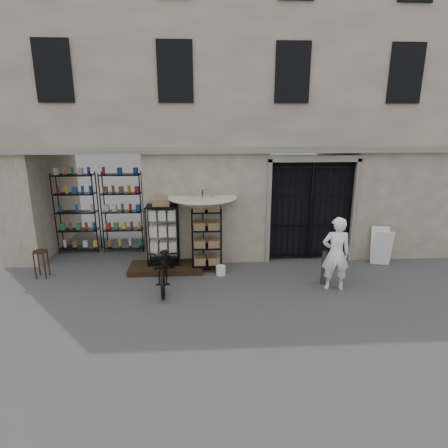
{
  "coord_description": "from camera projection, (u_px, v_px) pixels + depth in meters",
  "views": [
    {
      "loc": [
        -1.38,
        -8.18,
        4.08
      ],
      "look_at": [
        -0.8,
        1.4,
        1.35
      ],
      "focal_mm": 30.0,
      "sensor_mm": 36.0,
      "label": 1
    }
  ],
  "objects": [
    {
      "name": "iron_gate",
      "position": [
        309.0,
        209.0,
        10.93
      ],
      "size": [
        2.5,
        0.21,
        3.0
      ],
      "color": "black",
      "rests_on": "ground"
    },
    {
      "name": "shopkeeper",
      "position": [
        333.0,
        289.0,
        9.26
      ],
      "size": [
        0.85,
        1.9,
        0.44
      ],
      "primitive_type": "imported",
      "rotation": [
        0.0,
        0.0,
        3.05
      ],
      "color": "white",
      "rests_on": "ground"
    },
    {
      "name": "bicycle",
      "position": [
        166.0,
        286.0,
        9.43
      ],
      "size": [
        0.78,
        1.13,
        2.09
      ],
      "primitive_type": "imported",
      "rotation": [
        0.0,
        0.0,
        0.04
      ],
      "color": "black",
      "rests_on": "ground"
    },
    {
      "name": "shop_recess",
      "position": [
        97.0,
        208.0,
        11.07
      ],
      "size": [
        3.0,
        1.7,
        3.0
      ],
      "primitive_type": "cube",
      "color": "black",
      "rests_on": "ground"
    },
    {
      "name": "display_cabinet",
      "position": [
        163.0,
        238.0,
        10.33
      ],
      "size": [
        0.93,
        0.71,
        1.79
      ],
      "rotation": [
        0.0,
        0.0,
        -0.28
      ],
      "color": "black",
      "rests_on": "step_platform"
    },
    {
      "name": "market_umbrella",
      "position": [
        203.0,
        201.0,
        10.13
      ],
      "size": [
        1.77,
        1.8,
        2.67
      ],
      "rotation": [
        0.0,
        0.0,
        0.09
      ],
      "color": "black",
      "rests_on": "ground"
    },
    {
      "name": "step_platform",
      "position": [
        166.0,
        268.0,
        10.38
      ],
      "size": [
        2.0,
        0.9,
        0.15
      ],
      "primitive_type": "cube",
      "color": "black",
      "rests_on": "ground"
    },
    {
      "name": "shop_shelving",
      "position": [
        100.0,
        212.0,
        11.61
      ],
      "size": [
        2.7,
        0.5,
        2.5
      ],
      "primitive_type": "cube",
      "color": "black",
      "rests_on": "ground"
    },
    {
      "name": "main_building",
      "position": [
        245.0,
        104.0,
        11.66
      ],
      "size": [
        14.0,
        4.0,
        9.0
      ],
      "primitive_type": "cube",
      "color": "tan",
      "rests_on": "ground"
    },
    {
      "name": "wire_rack",
      "position": [
        207.0,
        240.0,
        10.22
      ],
      "size": [
        0.82,
        0.61,
        1.79
      ],
      "rotation": [
        0.0,
        0.0,
        -0.06
      ],
      "color": "black",
      "rests_on": "ground"
    },
    {
      "name": "wooden_stool",
      "position": [
        41.0,
        263.0,
        9.84
      ],
      "size": [
        0.39,
        0.39,
        0.74
      ],
      "rotation": [
        0.0,
        0.0,
        -0.1
      ],
      "color": "black",
      "rests_on": "ground"
    },
    {
      "name": "easel_sign",
      "position": [
        381.0,
        247.0,
        10.66
      ],
      "size": [
        0.61,
        0.67,
        1.05
      ],
      "rotation": [
        0.0,
        0.0,
        -0.21
      ],
      "color": "silver",
      "rests_on": "ground"
    },
    {
      "name": "white_bucket",
      "position": [
        221.0,
        270.0,
        10.07
      ],
      "size": [
        0.29,
        0.29,
        0.25
      ],
      "primitive_type": "cylinder",
      "rotation": [
        0.0,
        0.0,
        0.12
      ],
      "color": "silver",
      "rests_on": "ground"
    },
    {
      "name": "ground",
      "position": [
        260.0,
        293.0,
        9.05
      ],
      "size": [
        80.0,
        80.0,
        0.0
      ],
      "primitive_type": "plane",
      "color": "black",
      "rests_on": "ground"
    },
    {
      "name": "steel_bollard",
      "position": [
        324.0,
        268.0,
        9.43
      ],
      "size": [
        0.21,
        0.21,
        0.88
      ],
      "primitive_type": "cylinder",
      "rotation": [
        0.0,
        0.0,
        -0.4
      ],
      "color": "#464B53",
      "rests_on": "ground"
    }
  ]
}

